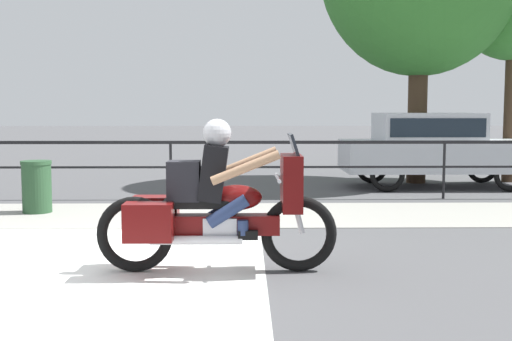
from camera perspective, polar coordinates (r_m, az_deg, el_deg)
ground_plane at (r=7.01m, az=-12.50°, el=-8.41°), size 120.00×120.00×0.00m
sidewalk_band at (r=10.30m, az=-8.70°, el=-3.90°), size 44.00×2.40×0.01m
crosswalk_band at (r=6.88m, az=-14.94°, el=-8.71°), size 3.70×6.00×0.01m
fence_railing at (r=11.97m, az=-7.61°, el=1.54°), size 36.00×0.05×1.09m
motorcycle at (r=6.56m, az=-3.76°, el=-3.06°), size 2.46×0.76×1.57m
parked_car at (r=14.25m, az=15.54°, el=2.22°), size 4.07×1.74×1.59m
trash_bin at (r=10.91m, az=-18.91°, el=-1.38°), size 0.48×0.48×0.85m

